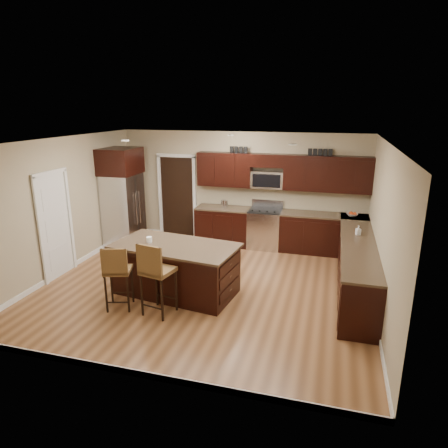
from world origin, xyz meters
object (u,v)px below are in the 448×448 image
(range, at_px, (265,228))
(stool_mid, at_px, (155,271))
(island, at_px, (176,270))
(stool_left, at_px, (117,271))
(refrigerator, at_px, (123,197))

(range, xyz_separation_m, stool_mid, (-1.11, -3.69, 0.30))
(island, distance_m, stool_left, 1.12)
(stool_mid, distance_m, refrigerator, 3.68)
(refrigerator, bearing_deg, stool_left, -62.84)
(stool_left, bearing_deg, refrigerator, 100.26)
(stool_left, distance_m, refrigerator, 3.32)
(island, height_order, stool_left, stool_left)
(stool_left, height_order, refrigerator, refrigerator)
(range, height_order, stool_left, stool_left)
(island, relative_size, refrigerator, 0.99)
(range, height_order, refrigerator, refrigerator)
(island, xyz_separation_m, refrigerator, (-2.18, 2.08, 0.78))
(stool_left, bearing_deg, range, 47.02)
(island, distance_m, stool_mid, 0.92)
(range, height_order, island, range)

